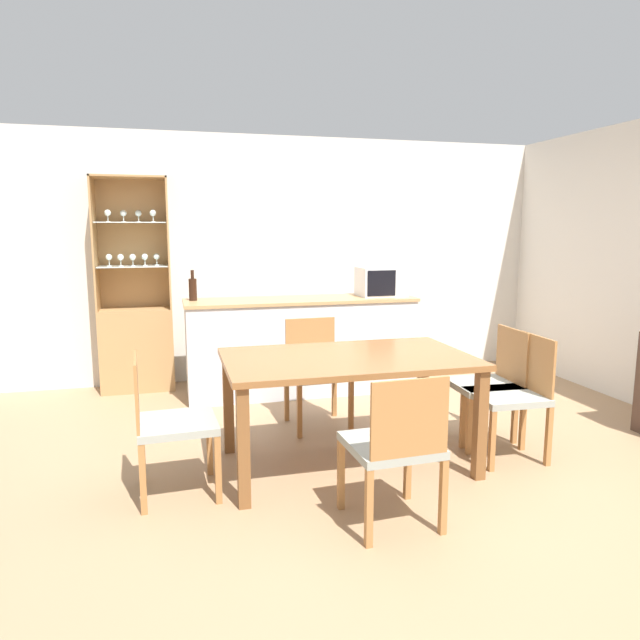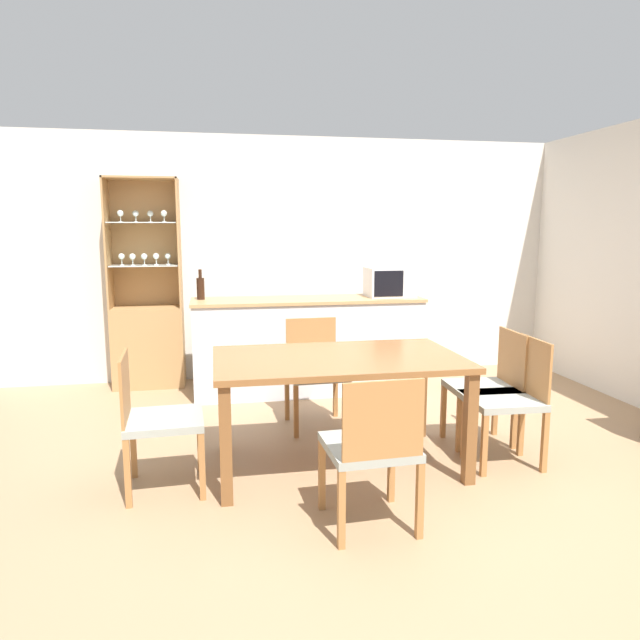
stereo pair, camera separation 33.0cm
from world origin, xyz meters
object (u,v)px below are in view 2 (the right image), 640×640
object	(u,v)px
dining_chair_side_right_far	(488,387)
dining_chair_head_near	(372,448)
dining_chair_head_far	(316,371)
dining_table	(338,370)
display_cabinet	(148,328)
dining_chair_side_right_near	(508,398)
microwave	(389,282)
dining_chair_side_left_near	(157,419)
wine_bottle	(201,288)

from	to	relation	value
dining_chair_side_right_far	dining_chair_head_near	xyz separation A→B (m)	(-1.16, -0.98, 0.00)
dining_chair_head_far	dining_table	bearing A→B (deg)	87.92
display_cabinet	dining_chair_side_right_near	distance (m)	3.60
dining_chair_side_right_near	display_cabinet	bearing A→B (deg)	48.96
dining_chair_side_right_far	microwave	size ratio (longest dim) A/B	1.90
dining_chair_side_right_far	dining_chair_side_left_near	distance (m)	2.33
display_cabinet	microwave	distance (m)	2.48
wine_bottle	microwave	bearing A→B (deg)	-2.57
dining_chair_head_near	wine_bottle	size ratio (longest dim) A/B	3.00
dining_chair_side_right_far	dining_chair_side_left_near	bearing A→B (deg)	99.98
dining_chair_head_far	dining_chair_side_left_near	distance (m)	1.52
dining_chair_side_left_near	dining_chair_side_right_far	bearing A→B (deg)	94.25
dining_chair_side_right_far	wine_bottle	xyz separation A→B (m)	(-2.08, 1.76, 0.59)
dining_chair_head_far	dining_chair_side_right_near	xyz separation A→B (m)	(1.16, -0.98, 0.00)
dining_chair_side_right_near	wine_bottle	world-z (taller)	wine_bottle
dining_chair_head_far	wine_bottle	distance (m)	1.53
dining_table	microwave	world-z (taller)	microwave
dining_chair_side_right_far	dining_chair_side_right_near	xyz separation A→B (m)	(0.00, -0.29, 0.00)
dining_chair_side_right_far	wine_bottle	bearing A→B (deg)	52.51
display_cabinet	microwave	bearing A→B (deg)	-11.72
dining_chair_side_right_near	wine_bottle	bearing A→B (deg)	47.54
dining_chair_head_far	display_cabinet	bearing A→B (deg)	-47.60
display_cabinet	dining_chair_head_near	world-z (taller)	display_cabinet
dining_chair_side_left_near	dining_chair_side_right_near	distance (m)	2.32
dining_chair_side_right_far	dining_chair_head_near	bearing A→B (deg)	133.00
dining_chair_head_far	dining_chair_head_near	distance (m)	1.67
wine_bottle	dining_chair_head_far	bearing A→B (deg)	-49.37
dining_chair_side_right_near	dining_chair_head_far	bearing A→B (deg)	51.93
display_cabinet	dining_table	world-z (taller)	display_cabinet
dining_chair_side_left_near	dining_chair_head_far	bearing A→B (deg)	127.39
dining_chair_side_right_near	wine_bottle	xyz separation A→B (m)	(-2.08, 2.05, 0.59)
display_cabinet	wine_bottle	size ratio (longest dim) A/B	7.28
dining_table	dining_chair_side_left_near	world-z (taller)	dining_chair_side_left_near
dining_chair_head_far	dining_chair_side_left_near	size ratio (longest dim) A/B	1.00
dining_table	dining_chair_side_left_near	bearing A→B (deg)	-172.67
dining_chair_head_far	microwave	distance (m)	1.49
dining_chair_side_right_far	dining_chair_side_right_near	world-z (taller)	same
dining_chair_head_near	dining_chair_side_right_near	world-z (taller)	same
display_cabinet	dining_chair_head_far	world-z (taller)	display_cabinet
dining_chair_head_far	dining_chair_side_right_far	distance (m)	1.35
display_cabinet	dining_chair_side_right_far	xyz separation A→B (m)	(2.62, -2.17, -0.15)
dining_chair_head_near	wine_bottle	bearing A→B (deg)	105.91
display_cabinet	dining_chair_side_right_near	size ratio (longest dim) A/B	2.42
dining_chair_head_near	display_cabinet	bearing A→B (deg)	112.25
dining_chair_head_far	dining_chair_side_right_near	bearing A→B (deg)	137.54
display_cabinet	dining_table	bearing A→B (deg)	-57.72
microwave	wine_bottle	size ratio (longest dim) A/B	1.58
dining_chair_side_left_near	microwave	world-z (taller)	microwave
dining_table	dining_chair_head_far	bearing A→B (deg)	90.12
dining_chair_side_right_near	dining_chair_head_near	bearing A→B (deg)	122.85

